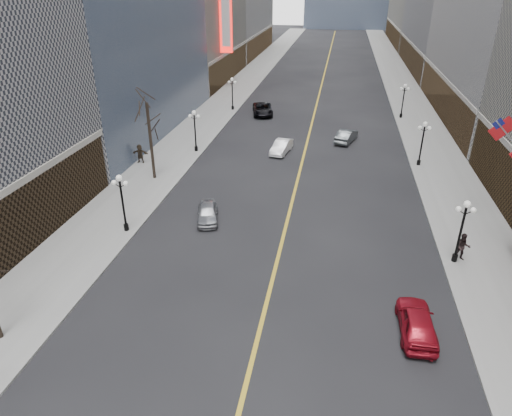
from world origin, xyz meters
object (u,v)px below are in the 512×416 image
at_px(streetlamp_west_1, 122,197).
at_px(streetlamp_west_3, 232,90).
at_px(streetlamp_west_2, 195,127).
at_px(car_nb_far, 263,109).
at_px(car_nb_mid, 282,147).
at_px(streetlamp_east_3, 404,97).
at_px(streetlamp_east_1, 462,225).
at_px(car_nb_near, 207,212).
at_px(car_sb_far, 346,136).
at_px(streetlamp_east_2, 423,139).
at_px(car_sb_mid, 417,322).

height_order(streetlamp_west_1, streetlamp_west_3, same).
distance_m(streetlamp_west_2, car_nb_far, 17.26).
xyz_separation_m(streetlamp_west_3, car_nb_mid, (9.30, -16.56, -2.20)).
xyz_separation_m(streetlamp_west_1, car_nb_far, (4.66, 34.49, -2.11)).
bearing_deg(streetlamp_west_1, streetlamp_east_3, 56.75).
distance_m(streetlamp_east_1, streetlamp_east_3, 36.00).
distance_m(streetlamp_west_1, streetlamp_west_2, 18.00).
distance_m(car_nb_near, car_sb_far, 24.09).
bearing_deg(streetlamp_east_1, car_nb_mid, 126.35).
height_order(streetlamp_west_3, car_nb_near, streetlamp_west_3).
relative_size(streetlamp_east_2, streetlamp_east_3, 1.00).
bearing_deg(streetlamp_west_2, streetlamp_west_1, -90.00).
height_order(streetlamp_east_1, streetlamp_west_2, same).
relative_size(streetlamp_east_3, car_sb_mid, 1.00).
distance_m(streetlamp_west_3, car_nb_mid, 19.12).
height_order(car_nb_far, car_sb_mid, car_nb_far).
relative_size(streetlamp_west_3, car_sb_mid, 1.00).
bearing_deg(car_nb_mid, streetlamp_west_3, 129.41).
xyz_separation_m(streetlamp_west_1, streetlamp_west_2, (0.00, 18.00, 0.00)).
bearing_deg(car_sb_far, streetlamp_west_2, 38.55).
xyz_separation_m(streetlamp_east_3, car_nb_near, (-18.05, -33.10, -2.22)).
bearing_deg(streetlamp_west_2, streetlamp_east_3, 37.33).
relative_size(streetlamp_east_2, car_nb_near, 1.13).
bearing_deg(car_sb_mid, streetlamp_west_1, -21.65).
bearing_deg(streetlamp_west_2, car_nb_far, 74.21).
height_order(streetlamp_east_3, streetlamp_west_1, same).
relative_size(car_nb_mid, car_nb_far, 0.75).
height_order(streetlamp_east_2, streetlamp_east_3, same).
height_order(streetlamp_east_1, car_nb_mid, streetlamp_east_1).
height_order(streetlamp_west_2, car_nb_mid, streetlamp_west_2).
relative_size(streetlamp_east_2, streetlamp_west_2, 1.00).
relative_size(streetlamp_east_3, car_nb_far, 0.80).
bearing_deg(car_nb_far, streetlamp_west_1, -110.39).
relative_size(streetlamp_east_1, streetlamp_east_3, 1.00).
bearing_deg(streetlamp_east_3, car_nb_near, -118.61).
xyz_separation_m(streetlamp_east_1, car_sb_far, (-7.33, 24.48, -2.16)).
bearing_deg(car_sb_mid, car_nb_far, -70.84).
distance_m(streetlamp_east_1, car_nb_far, 39.40).
relative_size(streetlamp_west_2, car_sb_far, 1.00).
height_order(streetlamp_west_1, car_nb_far, streetlamp_west_1).
height_order(streetlamp_east_1, car_nb_far, streetlamp_east_1).
xyz_separation_m(streetlamp_east_1, streetlamp_east_2, (0.00, 18.00, 0.00)).
height_order(streetlamp_east_2, streetlamp_west_3, same).
relative_size(streetlamp_west_1, streetlamp_west_2, 1.00).
xyz_separation_m(car_sb_mid, car_sb_far, (-3.87, 32.04, -0.02)).
relative_size(streetlamp_west_1, car_nb_near, 1.13).
xyz_separation_m(car_nb_mid, car_nb_far, (-4.63, 15.05, 0.09)).
bearing_deg(streetlamp_west_3, streetlamp_west_2, -90.00).
bearing_deg(car_sb_mid, streetlamp_west_2, -52.82).
xyz_separation_m(streetlamp_east_3, car_sb_far, (-7.33, -11.52, -2.16)).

